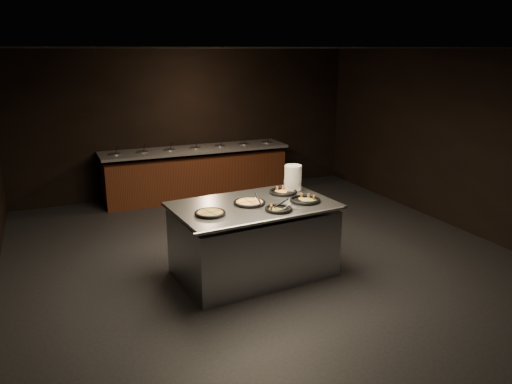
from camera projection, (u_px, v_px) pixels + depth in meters
room at (272, 162)px, 6.58m from camera, size 7.02×8.02×2.92m
salad_bar at (196, 176)px, 10.00m from camera, size 3.70×0.83×1.18m
serving_counter at (253, 241)px, 6.54m from camera, size 2.14×1.48×0.98m
plate_stack at (293, 178)px, 6.98m from camera, size 0.24×0.24×0.35m
pan_veggie_whole at (210, 213)px, 5.98m from camera, size 0.38×0.38×0.04m
pan_cheese_whole at (249, 202)px, 6.39m from camera, size 0.41×0.41×0.04m
pan_cheese_slices_a at (283, 192)px, 6.87m from camera, size 0.39×0.39×0.04m
pan_cheese_slices_b at (279, 209)px, 6.14m from camera, size 0.34×0.34×0.04m
pan_veggie_slices at (305, 200)px, 6.50m from camera, size 0.40×0.40×0.04m
server_left at (257, 200)px, 6.32m from camera, size 0.10×0.32×0.15m
server_right at (285, 205)px, 6.13m from camera, size 0.31×0.10×0.14m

